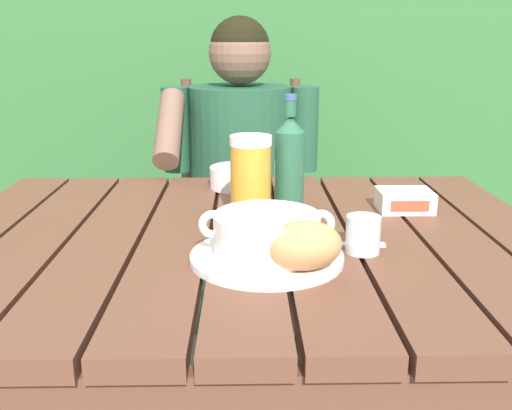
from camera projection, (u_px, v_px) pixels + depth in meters
The scene contains 13 objects.
dining_table at pixel (246, 280), 1.17m from camera, with size 1.21×0.92×0.78m.
hedge_backdrop at pixel (195, 25), 2.60m from camera, with size 3.51×0.90×2.48m.
chair_near_diner at pixel (242, 227), 2.09m from camera, with size 0.42×0.41×1.00m.
person_eating at pixel (240, 180), 1.83m from camera, with size 0.48×0.47×1.21m.
serving_plate at pixel (268, 257), 1.00m from camera, with size 0.26×0.26×0.01m.
soup_bowl at pixel (268, 233), 0.99m from camera, with size 0.23×0.18×0.08m.
bread_roll at pixel (305, 245), 0.93m from camera, with size 0.14×0.12×0.08m.
beer_glass at pixel (252, 179), 1.19m from camera, with size 0.08×0.08×0.18m.
beer_bottle at pixel (290, 165), 1.23m from camera, with size 0.06×0.06×0.26m.
water_glass_small at pixel (364, 234), 1.03m from camera, with size 0.06×0.06×0.07m.
butter_tub at pixel (405, 200), 1.28m from camera, with size 0.12×0.09×0.05m.
table_knife at pixel (331, 244), 1.07m from camera, with size 0.17×0.03×0.01m.
diner_bowl at pixel (241, 177), 1.48m from camera, with size 0.15×0.15×0.05m.
Camera 1 is at (-0.00, -1.08, 1.15)m, focal length 40.87 mm.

